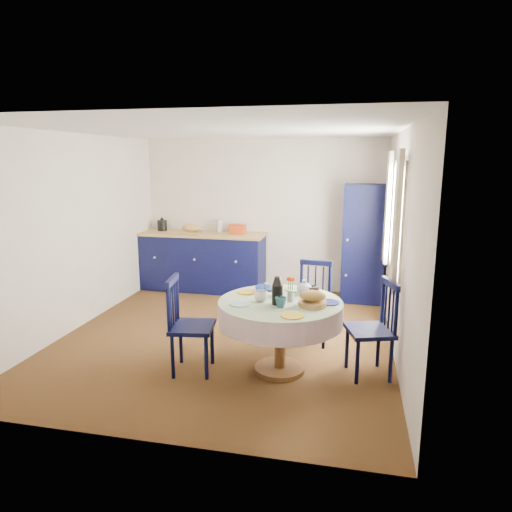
{
  "coord_description": "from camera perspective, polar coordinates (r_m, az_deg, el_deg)",
  "views": [
    {
      "loc": [
        1.49,
        -5.2,
        2.17
      ],
      "look_at": [
        0.33,
        0.2,
        1.0
      ],
      "focal_mm": 32.0,
      "sensor_mm": 36.0,
      "label": 1
    }
  ],
  "objects": [
    {
      "name": "pantry_cabinet",
      "position": [
        7.16,
        13.32,
        1.49
      ],
      "size": [
        0.65,
        0.48,
        1.81
      ],
      "rotation": [
        0.0,
        0.0,
        -0.04
      ],
      "color": "black",
      "rests_on": "floor"
    },
    {
      "name": "dining_table",
      "position": [
        4.68,
        3.15,
        -7.07
      ],
      "size": [
        1.26,
        1.26,
        1.04
      ],
      "color": "brown",
      "rests_on": "floor"
    },
    {
      "name": "floor",
      "position": [
        5.83,
        -3.61,
        -9.9
      ],
      "size": [
        4.5,
        4.5,
        0.0
      ],
      "primitive_type": "plane",
      "color": "black",
      "rests_on": "ground"
    },
    {
      "name": "mug_a",
      "position": [
        4.61,
        0.65,
        -5.05
      ],
      "size": [
        0.14,
        0.14,
        0.11
      ],
      "primitive_type": "imported",
      "color": "silver",
      "rests_on": "dining_table"
    },
    {
      "name": "window",
      "position": [
        5.56,
        16.92,
        4.8
      ],
      "size": [
        0.1,
        1.74,
        1.45
      ],
      "color": "white",
      "rests_on": "wall_right"
    },
    {
      "name": "chair_right",
      "position": [
        4.8,
        14.51,
        -8.72
      ],
      "size": [
        0.54,
        0.55,
        1.0
      ],
      "rotation": [
        0.0,
        0.0,
        -1.27
      ],
      "color": "black",
      "rests_on": "floor"
    },
    {
      "name": "chair_far",
      "position": [
        5.56,
        7.11,
        -5.67
      ],
      "size": [
        0.47,
        0.46,
        0.97
      ],
      "rotation": [
        0.0,
        0.0,
        -0.1
      ],
      "color": "black",
      "rests_on": "floor"
    },
    {
      "name": "kitchen_counter",
      "position": [
        7.76,
        -6.86,
        -0.54
      ],
      "size": [
        2.18,
        0.71,
        1.21
      ],
      "rotation": [
        0.0,
        0.0,
        -0.02
      ],
      "color": "black",
      "rests_on": "floor"
    },
    {
      "name": "chair_left",
      "position": [
        4.79,
        -8.49,
        -8.46
      ],
      "size": [
        0.49,
        0.51,
        1.01
      ],
      "rotation": [
        0.0,
        0.0,
        1.72
      ],
      "color": "black",
      "rests_on": "floor"
    },
    {
      "name": "wall_right",
      "position": [
        5.3,
        17.49,
        1.44
      ],
      "size": [
        0.02,
        4.5,
        2.5
      ],
      "primitive_type": "cube",
      "color": "white",
      "rests_on": "floor"
    },
    {
      "name": "wall_left",
      "position": [
        6.33,
        -21.5,
        2.79
      ],
      "size": [
        0.02,
        4.5,
        2.5
      ],
      "primitive_type": "cube",
      "color": "white",
      "rests_on": "floor"
    },
    {
      "name": "mug_c",
      "position": [
        4.87,
        7.2,
        -4.32
      ],
      "size": [
        0.12,
        0.12,
        0.09
      ],
      "primitive_type": "imported",
      "color": "black",
      "rests_on": "dining_table"
    },
    {
      "name": "mug_d",
      "position": [
        4.98,
        1.57,
        -3.89
      ],
      "size": [
        0.09,
        0.09,
        0.09
      ],
      "primitive_type": "imported",
      "color": "silver",
      "rests_on": "dining_table"
    },
    {
      "name": "ceiling",
      "position": [
        5.42,
        -3.97,
        15.45
      ],
      "size": [
        4.5,
        4.5,
        0.0
      ],
      "primitive_type": "plane",
      "rotation": [
        3.14,
        0.0,
        0.0
      ],
      "color": "white",
      "rests_on": "wall_back"
    },
    {
      "name": "mug_b",
      "position": [
        4.44,
        3.09,
        -5.79
      ],
      "size": [
        0.11,
        0.11,
        0.1
      ],
      "primitive_type": "imported",
      "color": "#2D5F6C",
      "rests_on": "dining_table"
    },
    {
      "name": "cobalt_bowl",
      "position": [
        4.94,
        1.37,
        -4.19
      ],
      "size": [
        0.25,
        0.25,
        0.06
      ],
      "primitive_type": "imported",
      "color": "navy",
      "rests_on": "dining_table"
    },
    {
      "name": "wall_back",
      "position": [
        7.65,
        0.84,
        5.08
      ],
      "size": [
        4.0,
        0.02,
        2.5
      ],
      "primitive_type": "cube",
      "color": "white",
      "rests_on": "floor"
    }
  ]
}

